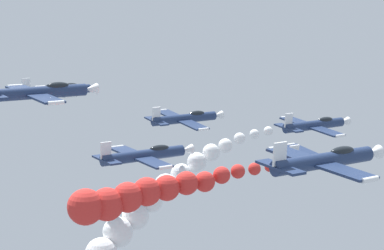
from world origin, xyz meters
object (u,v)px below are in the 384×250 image
airplane_left_outer (145,155)px  airplane_trailing (325,160)px  airplane_left_inner (186,118)px  airplane_right_inner (326,158)px  airplane_high_slot (40,92)px  airplane_lead (315,125)px  airplane_right_outer (58,90)px

airplane_left_outer → airplane_trailing: (23.74, 0.53, 3.56)m
airplane_left_inner → airplane_trailing: airplane_trailing is taller
airplane_right_inner → airplane_trailing: airplane_trailing is taller
airplane_right_inner → airplane_high_slot: 27.04m
airplane_left_inner → airplane_right_inner: airplane_left_inner is taller
airplane_lead → airplane_right_outer: (-23.49, -21.94, 3.33)m
airplane_right_inner → airplane_lead: bearing=139.3°
airplane_left_outer → airplane_right_outer: 25.35m
airplane_right_outer → airplane_right_inner: bearing=16.5°
airplane_left_inner → airplane_lead: bearing=42.7°
airplane_left_inner → airplane_right_outer: airplane_right_outer is taller
airplane_left_inner → airplane_trailing: size_ratio=1.00×
airplane_left_inner → airplane_high_slot: size_ratio=1.00×
airplane_right_inner → airplane_trailing: 17.77m
airplane_right_inner → airplane_trailing: bearing=-45.5°
airplane_right_outer → airplane_trailing: airplane_right_outer is taller
airplane_lead → airplane_high_slot: bearing=-88.3°
airplane_lead → airplane_high_slot: 35.06m
airplane_left_outer → airplane_right_inner: bearing=48.4°
airplane_left_inner → airplane_high_slot: 27.61m
airplane_right_outer → airplane_trailing: size_ratio=1.00×
airplane_right_outer → airplane_high_slot: 27.69m
airplane_trailing → airplane_high_slot: bearing=-155.7°
airplane_lead → airplane_right_outer: 32.32m
airplane_right_inner → airplane_trailing: (12.22, -12.45, 3.42)m
airplane_right_outer → airplane_trailing: (48.68, -1.65, -0.36)m
airplane_left_inner → airplane_left_outer: (12.96, -13.50, -0.84)m
airplane_left_outer → airplane_trailing: bearing=1.3°
airplane_lead → airplane_left_outer: size_ratio=1.00×
airplane_left_inner → airplane_right_inner: bearing=-1.2°
airplane_trailing → airplane_high_slot: (-24.16, -10.90, 3.20)m
airplane_left_outer → airplane_right_outer: bearing=175.0°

